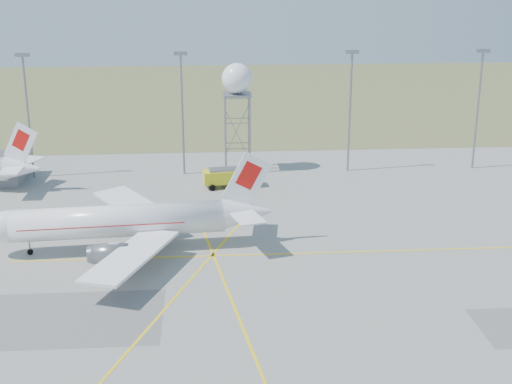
{
  "coord_description": "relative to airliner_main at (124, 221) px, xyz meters",
  "views": [
    {
      "loc": [
        -6.31,
        -50.41,
        34.06
      ],
      "look_at": [
        0.29,
        40.0,
        4.86
      ],
      "focal_mm": 50.0,
      "sensor_mm": 36.0,
      "label": 1
    }
  ],
  "objects": [
    {
      "name": "grass_strip",
      "position": [
        16.52,
        107.01,
        -3.66
      ],
      "size": [
        400.0,
        120.0,
        0.03
      ],
      "primitive_type": "cube",
      "color": "#4E5B32",
      "rests_on": "ground"
    },
    {
      "name": "mast_a",
      "position": [
        -18.48,
        33.01,
        8.39
      ],
      "size": [
        2.2,
        0.5,
        20.5
      ],
      "color": "gray",
      "rests_on": "ground"
    },
    {
      "name": "mast_b",
      "position": [
        6.52,
        33.01,
        8.39
      ],
      "size": [
        2.2,
        0.5,
        20.5
      ],
      "color": "gray",
      "rests_on": "ground"
    },
    {
      "name": "mast_c",
      "position": [
        34.52,
        33.01,
        8.39
      ],
      "size": [
        2.2,
        0.5,
        20.5
      ],
      "color": "gray",
      "rests_on": "ground"
    },
    {
      "name": "mast_d",
      "position": [
        56.52,
        33.01,
        8.39
      ],
      "size": [
        2.2,
        0.5,
        20.5
      ],
      "color": "gray",
      "rests_on": "ground"
    },
    {
      "name": "airliner_main",
      "position": [
        0.0,
        0.0,
        0.0
      ],
      "size": [
        35.28,
        34.2,
        12.0
      ],
      "rotation": [
        0.0,
        0.0,
        3.22
      ],
      "color": "white",
      "rests_on": "ground"
    },
    {
      "name": "radar_tower",
      "position": [
        15.64,
        34.46,
        6.63
      ],
      "size": [
        5.08,
        5.08,
        18.37
      ],
      "color": "gray",
      "rests_on": "ground"
    },
    {
      "name": "fire_truck",
      "position": [
        14.07,
        24.93,
        -2.11
      ],
      "size": [
        8.4,
        4.03,
        3.25
      ],
      "rotation": [
        0.0,
        0.0,
        0.12
      ],
      "color": "yellow",
      "rests_on": "ground"
    }
  ]
}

